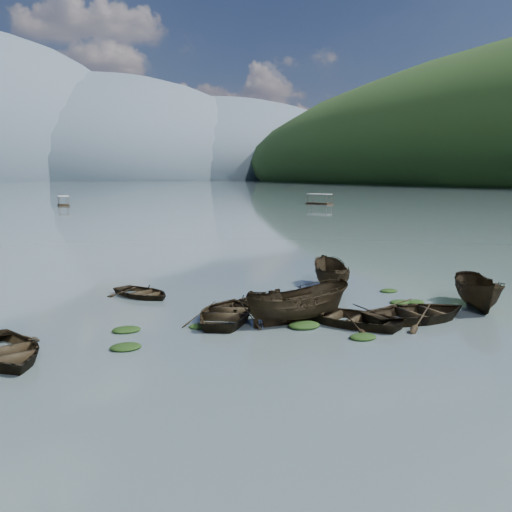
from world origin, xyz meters
name	(u,v)px	position (x,y,z in m)	size (l,w,h in m)	color
ground_plane	(394,355)	(0.00, 0.00, 0.00)	(2400.00, 2400.00, 0.00)	#4D5D60
haze_mtn_c	(106,179)	(140.00, 900.00, 0.00)	(520.00, 520.00, 260.00)	#475666
haze_mtn_d	(214,179)	(320.00, 900.00, 0.00)	(520.00, 520.00, 220.00)	#475666
rowboat_0	(3,359)	(-12.70, 5.16, 0.00)	(3.51, 4.92, 1.02)	black
rowboat_1	(227,319)	(-3.57, 7.12, 0.00)	(3.46, 4.85, 1.00)	black
rowboat_2	(298,323)	(-0.98, 5.34, 0.00)	(1.88, 4.99, 1.93)	black
rowboat_3	(349,324)	(0.93, 4.31, 0.00)	(3.34, 4.68, 0.97)	black
rowboat_4	(418,320)	(4.05, 3.57, 0.00)	(3.63, 5.08, 1.05)	black
rowboat_5	(478,308)	(8.23, 4.24, 0.00)	(1.78, 4.73, 1.83)	black
rowboat_6	(142,297)	(-5.92, 13.44, 0.00)	(2.73, 3.83, 0.79)	black
rowboat_7	(253,308)	(-1.63, 8.74, 0.00)	(2.79, 3.90, 0.81)	black
rowboat_8	(330,289)	(4.24, 11.21, 0.00)	(1.77, 4.71, 1.82)	black
weed_clump_0	(126,349)	(-8.56, 4.63, 0.00)	(1.17, 0.95, 0.25)	black
weed_clump_1	(363,339)	(0.17, 2.16, 0.00)	(1.11, 0.88, 0.24)	black
weed_clump_2	(304,327)	(-1.12, 4.56, 0.00)	(1.38, 1.10, 0.30)	black
weed_clump_3	(415,303)	(6.22, 6.37, 0.00)	(0.94, 0.80, 0.21)	black
weed_clump_4	(400,303)	(5.46, 6.61, 0.00)	(1.08, 0.85, 0.22)	black
weed_clump_5	(126,331)	(-8.05, 7.00, 0.00)	(1.18, 0.95, 0.25)	black
weed_clump_6	(200,327)	(-5.10, 6.38, 0.00)	(0.95, 0.79, 0.20)	black
weed_clump_7	(389,292)	(6.71, 9.17, 0.00)	(1.00, 0.80, 0.22)	black
pontoon_centre	(64,206)	(-0.41, 109.73, 0.00)	(2.16, 5.19, 1.99)	black
pontoon_right	(319,204)	(51.73, 93.27, 0.00)	(2.40, 5.76, 2.21)	black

